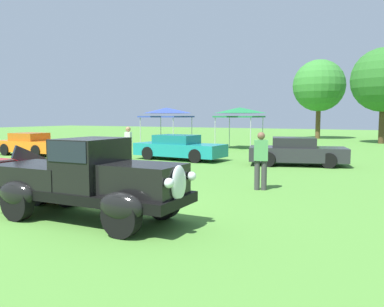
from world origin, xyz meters
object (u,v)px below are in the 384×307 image
Objects in this scene: spectator_between_cars at (128,145)px; spectator_by_row at (261,159)px; show_car_orange at (31,144)px; canopy_tent_center_field at (240,112)px; show_car_charcoal at (297,152)px; feature_pickup_truck at (89,178)px; canopy_tent_left_field at (167,112)px; show_car_teal at (179,148)px; neighbor_convertible at (29,174)px.

spectator_by_row is (6.90, -2.87, 0.00)m from spectator_between_cars.
show_car_orange is 12.90m from canopy_tent_center_field.
show_car_charcoal is (14.04, 2.19, 0.00)m from show_car_orange.
feature_pickup_truck is 1.58× the size of canopy_tent_left_field.
canopy_tent_left_field reaches higher than feature_pickup_truck.
spectator_by_row is at bearing -22.57° from spectator_between_cars.
feature_pickup_truck is at bearing -58.26° from spectator_between_cars.
canopy_tent_center_field is (4.84, 1.25, -0.00)m from canopy_tent_left_field.
show_car_charcoal is at bearing -30.30° from canopy_tent_left_field.
show_car_charcoal is 12.07m from canopy_tent_left_field.
canopy_tent_left_field is at bearing 125.71° from show_car_teal.
spectator_between_cars reaches higher than show_car_orange.
show_car_charcoal is 9.27m from canopy_tent_center_field.
spectator_by_row reaches higher than show_car_orange.
canopy_tent_center_field reaches higher than spectator_between_cars.
show_car_orange is at bearing 170.57° from spectator_between_cars.
neighbor_convertible is 16.99m from canopy_tent_left_field.
show_car_teal is at bearing -54.29° from canopy_tent_left_field.
show_car_teal is 8.14m from canopy_tent_left_field.
spectator_by_row is (2.10, 4.90, 0.05)m from feature_pickup_truck.
neighbor_convertible is at bearing -88.19° from canopy_tent_center_field.
spectator_between_cars is 10.32m from canopy_tent_left_field.
show_car_teal is at bearing 136.03° from spectator_by_row.
show_car_charcoal is at bearing 93.95° from spectator_by_row.
canopy_tent_center_field is (-5.90, 13.58, 1.51)m from spectator_by_row.
spectator_by_row is at bearing -48.96° from canopy_tent_left_field.
canopy_tent_left_field reaches higher than neighbor_convertible.
feature_pickup_truck reaches higher than show_car_charcoal.
spectator_between_cars is at bearing -9.43° from show_car_orange.
feature_pickup_truck is 19.33m from canopy_tent_left_field.
spectator_by_row is at bearing -15.91° from show_car_orange.
show_car_charcoal is at bearing 4.30° from show_car_teal.
show_car_orange is 7.69m from spectator_between_cars.
neighbor_convertible is 6.50m from spectator_by_row.
show_car_charcoal is at bearing 28.06° from spectator_between_cars.
show_car_orange is (-9.12, 7.80, 0.02)m from neighbor_convertible.
show_car_teal is 3.14m from spectator_between_cars.
spectator_between_cars is 1.00× the size of spectator_by_row.
show_car_charcoal is 2.61× the size of spectator_by_row.
canopy_tent_left_field is at bearing -165.50° from canopy_tent_center_field.
feature_pickup_truck is 11.50m from show_car_teal.
canopy_tent_center_field reaches higher than neighbor_convertible.
spectator_between_cars is (-1.54, 6.54, 0.33)m from neighbor_convertible.
show_car_orange is at bearing -132.21° from canopy_tent_center_field.
show_car_orange is 9.20m from canopy_tent_left_field.
show_car_charcoal is at bearing 8.85° from show_car_orange.
neighbor_convertible is 1.13× the size of show_car_orange.
spectator_between_cars is (7.58, -1.26, 0.32)m from show_car_orange.
neighbor_convertible is 11.13m from show_car_charcoal.
spectator_between_cars is 0.62× the size of canopy_tent_center_field.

